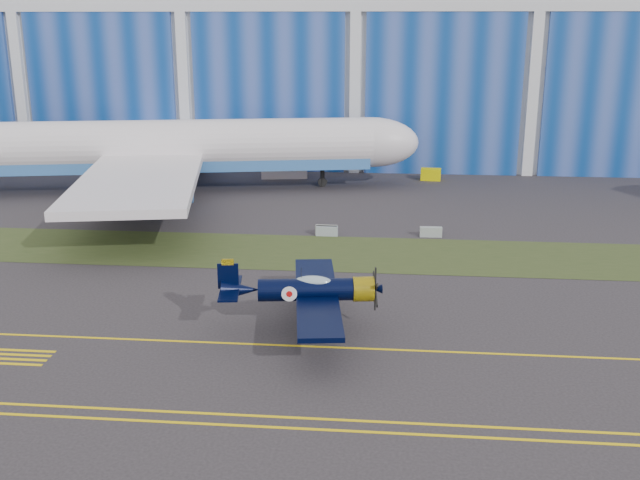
# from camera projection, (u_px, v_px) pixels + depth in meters

# --- Properties ---
(ground) EXTENTS (260.00, 260.00, 0.00)m
(ground) POSITION_uv_depth(u_px,v_px,m) (317.00, 315.00, 50.21)
(ground) COLOR #343033
(ground) RESTS_ON ground
(grass_median) EXTENTS (260.00, 10.00, 0.02)m
(grass_median) POSITION_uv_depth(u_px,v_px,m) (333.00, 253.00, 63.57)
(grass_median) COLOR #475128
(grass_median) RESTS_ON ground
(hangar) EXTENTS (220.00, 45.70, 30.00)m
(hangar) POSITION_uv_depth(u_px,v_px,m) (363.00, 47.00, 114.50)
(hangar) COLOR silver
(hangar) RESTS_ON ground
(taxiway_centreline) EXTENTS (200.00, 0.20, 0.02)m
(taxiway_centreline) POSITION_uv_depth(u_px,v_px,m) (309.00, 346.00, 45.44)
(taxiway_centreline) COLOR yellow
(taxiway_centreline) RESTS_ON ground
(edge_line_near) EXTENTS (80.00, 0.20, 0.02)m
(edge_line_near) POSITION_uv_depth(u_px,v_px,m) (288.00, 428.00, 36.37)
(edge_line_near) COLOR yellow
(edge_line_near) RESTS_ON ground
(edge_line_far) EXTENTS (80.00, 0.20, 0.02)m
(edge_line_far) POSITION_uv_depth(u_px,v_px,m) (290.00, 417.00, 37.32)
(edge_line_far) COLOR yellow
(edge_line_far) RESTS_ON ground
(hold_short_ladder) EXTENTS (6.00, 2.40, 0.02)m
(hold_short_ladder) POSITION_uv_depth(u_px,v_px,m) (0.00, 356.00, 44.10)
(hold_short_ladder) COLOR yellow
(hold_short_ladder) RESTS_ON ground
(warbird) EXTENTS (13.18, 15.22, 4.11)m
(warbird) POSITION_uv_depth(u_px,v_px,m) (307.00, 290.00, 46.79)
(warbird) COLOR black
(warbird) RESTS_ON ground
(jetliner) EXTENTS (75.70, 67.79, 23.04)m
(jetliner) POSITION_uv_depth(u_px,v_px,m) (161.00, 90.00, 83.81)
(jetliner) COLOR white
(jetliner) RESTS_ON ground
(shipping_container) EXTENTS (5.98, 3.10, 2.47)m
(shipping_container) POSITION_uv_depth(u_px,v_px,m) (284.00, 168.00, 93.62)
(shipping_container) COLOR #F5DBD0
(shipping_container) RESTS_ON ground
(tug) EXTENTS (2.55, 1.73, 1.41)m
(tug) POSITION_uv_depth(u_px,v_px,m) (431.00, 174.00, 92.26)
(tug) COLOR #D8D200
(tug) RESTS_ON ground
(barrier_a) EXTENTS (2.01, 0.65, 0.90)m
(barrier_a) POSITION_uv_depth(u_px,v_px,m) (326.00, 230.00, 68.81)
(barrier_a) COLOR #979992
(barrier_a) RESTS_ON ground
(barrier_b) EXTENTS (2.00, 0.60, 0.90)m
(barrier_b) POSITION_uv_depth(u_px,v_px,m) (327.00, 231.00, 68.53)
(barrier_b) COLOR #8C979B
(barrier_b) RESTS_ON ground
(barrier_c) EXTENTS (2.01, 0.63, 0.90)m
(barrier_c) POSITION_uv_depth(u_px,v_px,m) (431.00, 232.00, 68.25)
(barrier_c) COLOR #8E9894
(barrier_c) RESTS_ON ground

